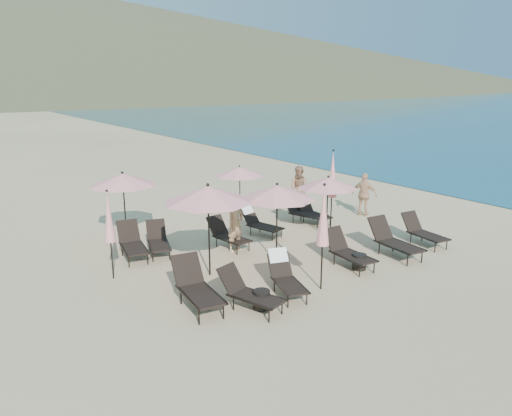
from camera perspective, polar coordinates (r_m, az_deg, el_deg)
ground at (r=14.10m, az=10.41°, el=-6.92°), size 800.00×800.00×0.00m
volcanic_headland at (r=322.65m, az=-22.19°, el=17.52°), size 690.00×690.00×55.00m
lounger_0 at (r=11.66m, az=-6.83°, el=-8.91°), size 0.93×1.90×1.05m
lounger_1 at (r=11.47m, az=-0.84°, el=-9.54°), size 1.05×1.71×0.92m
lounger_2 at (r=12.30m, az=3.36°, el=-7.68°), size 1.00×1.64×0.96m
lounger_3 at (r=14.21m, az=10.44°, el=-4.82°), size 0.76×1.72×0.96m
lounger_4 at (r=15.30m, az=15.45°, el=-3.54°), size 0.87×1.87×1.04m
lounger_5 at (r=16.62m, az=18.54°, el=-2.52°), size 0.81×1.66×0.92m
lounger_6 at (r=15.07m, az=-13.97°, el=-3.86°), size 0.95×1.77×0.97m
lounger_7 at (r=15.27m, az=-11.13°, el=-3.60°), size 1.04×1.64×0.89m
lounger_8 at (r=15.51m, az=-3.30°, el=-3.02°), size 0.79×1.62×0.90m
lounger_9 at (r=16.72m, az=0.28°, el=-1.52°), size 0.90×1.64×0.97m
lounger_10 at (r=18.23m, az=6.48°, el=-0.44°), size 0.62×1.50×0.85m
lounger_11 at (r=18.13m, az=5.39°, el=-0.35°), size 1.06×1.77×0.95m
umbrella_open_0 at (r=12.89m, az=-5.51°, el=1.58°), size 2.34×2.34×2.52m
umbrella_open_1 at (r=13.79m, az=2.43°, el=1.82°), size 2.17×2.17×2.34m
umbrella_open_2 at (r=16.24m, az=8.24°, el=2.86°), size 1.94×1.94×2.09m
umbrella_open_3 at (r=16.25m, az=-14.99°, el=3.15°), size 2.13×2.13×2.29m
umbrella_open_4 at (r=18.49m, az=-1.88°, el=4.21°), size 1.86×1.86×2.00m
umbrella_closed_0 at (r=12.14m, az=7.71°, el=-0.97°), size 0.32×0.32×2.71m
umbrella_closed_1 at (r=16.93m, az=8.74°, el=3.77°), size 0.33×0.33×2.83m
umbrella_closed_2 at (r=13.26m, az=-16.48°, el=-1.05°), size 0.28×0.28×2.41m
side_table_0 at (r=11.58m, az=0.65°, el=-10.42°), size 0.39×0.39×0.44m
side_table_1 at (r=14.10m, az=11.73°, el=-6.04°), size 0.38×0.38×0.44m
beachgoer_a at (r=15.05m, az=-2.36°, el=-1.90°), size 0.68×0.52×1.67m
beachgoer_b at (r=19.83m, az=5.02°, el=2.26°), size 1.04×1.08×1.75m
beachgoer_c at (r=19.37m, az=12.28°, el=1.52°), size 0.76×1.05×1.65m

